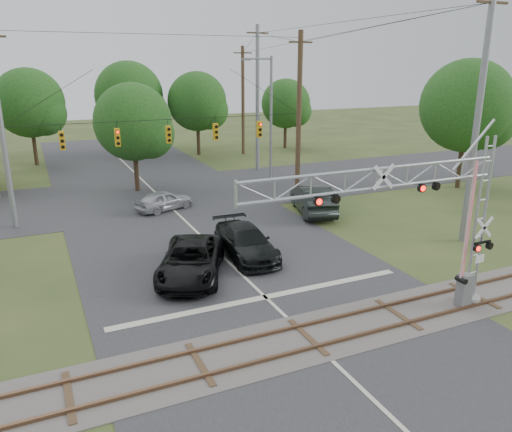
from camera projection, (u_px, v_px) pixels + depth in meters
name	position (u px, v px, depth m)	size (l,w,h in m)	color
ground	(339.00, 368.00, 15.92)	(160.00, 160.00, 0.00)	#31431F
road_main	(226.00, 260.00, 24.62)	(14.00, 90.00, 0.02)	#2C2C2F
road_cross	(158.00, 195.00, 36.81)	(90.00, 12.00, 0.02)	#2C2C2F
railroad_track	(308.00, 337.00, 17.65)	(90.00, 3.20, 0.17)	#544E49
crossing_gantry	(420.00, 213.00, 17.80)	(10.69, 0.87, 6.77)	gray
traffic_signal_span	(182.00, 123.00, 32.05)	(19.34, 0.36, 11.50)	gray
pickup_black	(191.00, 260.00, 22.56)	(2.64, 5.73, 1.59)	black
car_dark	(246.00, 242.00, 24.91)	(2.15, 5.29, 1.53)	black
sedan_silver	(164.00, 200.00, 32.91)	(1.57, 3.89, 1.33)	#9A9AA1
suv_dark	(313.00, 199.00, 32.21)	(1.95, 5.58, 1.84)	black
streetlight	(269.00, 112.00, 40.51)	(2.64, 0.27, 9.88)	gray
utility_poles	(194.00, 110.00, 34.96)	(26.16, 30.41, 12.81)	#473120
treeline	(164.00, 107.00, 44.47)	(54.45, 31.20, 9.73)	#382819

